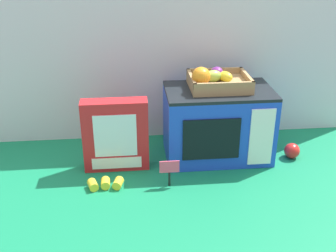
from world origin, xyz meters
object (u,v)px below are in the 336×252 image
object	(u,v)px
loose_toy_banana	(106,184)
loose_toy_apple	(292,150)
price_sign	(169,169)
toy_microwave	(218,123)
food_groups_crate	(216,81)
cookie_set_box	(116,135)

from	to	relation	value
loose_toy_banana	loose_toy_apple	xyz separation A→B (m)	(0.73, 0.15, 0.01)
price_sign	loose_toy_apple	xyz separation A→B (m)	(0.51, 0.16, -0.04)
price_sign	loose_toy_apple	distance (m)	0.53
loose_toy_banana	loose_toy_apple	world-z (taller)	loose_toy_apple
toy_microwave	loose_toy_apple	xyz separation A→B (m)	(0.29, -0.05, -0.11)
toy_microwave	food_groups_crate	bearing A→B (deg)	129.94
price_sign	loose_toy_banana	xyz separation A→B (m)	(-0.23, 0.01, -0.05)
food_groups_crate	loose_toy_apple	world-z (taller)	food_groups_crate
food_groups_crate	cookie_set_box	xyz separation A→B (m)	(-0.39, -0.07, -0.17)
food_groups_crate	loose_toy_apple	bearing A→B (deg)	-12.05
toy_microwave	price_sign	distance (m)	0.31
food_groups_crate	cookie_set_box	size ratio (longest dim) A/B	0.82
cookie_set_box	loose_toy_apple	world-z (taller)	cookie_set_box
food_groups_crate	price_sign	size ratio (longest dim) A/B	2.25
food_groups_crate	loose_toy_apple	distance (m)	0.42
price_sign	loose_toy_banana	distance (m)	0.23
toy_microwave	loose_toy_banana	xyz separation A→B (m)	(-0.44, -0.20, -0.12)
food_groups_crate	price_sign	xyz separation A→B (m)	(-0.20, -0.22, -0.24)
toy_microwave	loose_toy_banana	bearing A→B (deg)	-155.62
cookie_set_box	loose_toy_apple	size ratio (longest dim) A/B	4.46
price_sign	toy_microwave	bearing A→B (deg)	44.36
cookie_set_box	price_sign	xyz separation A→B (m)	(0.19, -0.15, -0.07)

